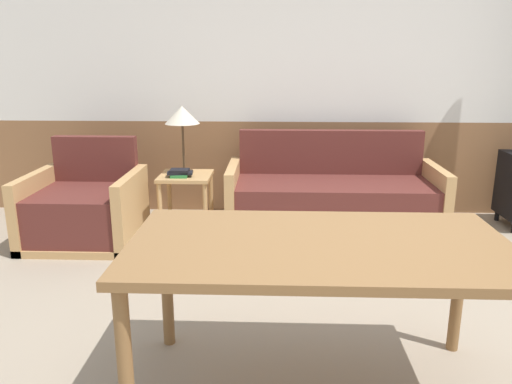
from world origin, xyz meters
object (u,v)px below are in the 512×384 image
at_px(couch, 332,201).
at_px(dining_table, 319,258).
at_px(armchair, 85,211).
at_px(table_lamp, 182,117).
at_px(side_table, 186,186).

xyz_separation_m(couch, dining_table, (-0.32, -2.24, 0.39)).
xyz_separation_m(armchair, dining_table, (1.77, -1.90, 0.40)).
relative_size(table_lamp, dining_table, 0.36).
bearing_deg(side_table, armchair, -160.31).
height_order(couch, dining_table, couch).
distance_m(armchair, table_lamp, 1.13).
bearing_deg(armchair, table_lamp, 23.12).
bearing_deg(table_lamp, side_table, -72.51).
bearing_deg(couch, side_table, -177.51).
distance_m(armchair, side_table, 0.86).
bearing_deg(armchair, dining_table, -49.15).
bearing_deg(dining_table, table_lamp, 113.66).
xyz_separation_m(side_table, table_lamp, (-0.02, 0.08, 0.59)).
bearing_deg(armchair, side_table, 17.64).
relative_size(couch, dining_table, 1.13).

